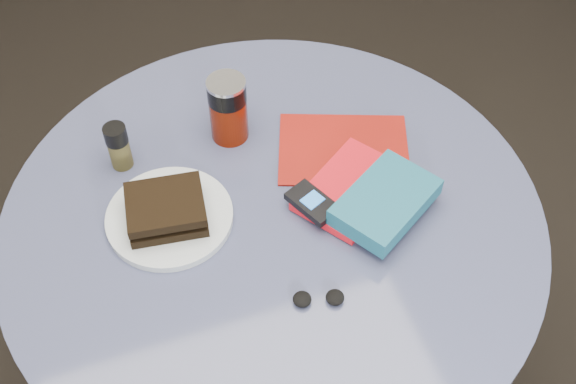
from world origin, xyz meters
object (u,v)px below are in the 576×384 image
object	(u,v)px
table	(274,263)
soda_can	(228,109)
novel	(385,202)
magazine	(344,149)
plate	(170,217)
headphones	(319,298)
sandwich	(166,209)
red_book	(351,189)
mp3_player	(312,203)
pepper_grinder	(118,146)

from	to	relation	value
table	soda_can	distance (m)	0.32
soda_can	novel	distance (m)	0.36
magazine	plate	bearing A→B (deg)	-150.95
table	headphones	bearing A→B (deg)	-86.18
table	sandwich	distance (m)	0.28
novel	red_book	bearing A→B (deg)	86.05
novel	mp3_player	distance (m)	0.13
pepper_grinder	headphones	bearing A→B (deg)	-58.85
soda_can	pepper_grinder	xyz separation A→B (m)	(-0.22, -0.01, -0.02)
plate	soda_can	world-z (taller)	soda_can
pepper_grinder	red_book	world-z (taller)	pepper_grinder
table	sandwich	size ratio (longest dim) A/B	6.64
pepper_grinder	novel	size ratio (longest dim) A/B	0.52
novel	headphones	world-z (taller)	novel
pepper_grinder	mp3_player	size ratio (longest dim) A/B	0.92
table	headphones	world-z (taller)	headphones
red_book	table	bearing A→B (deg)	144.31
sandwich	red_book	distance (m)	0.34
pepper_grinder	headphones	world-z (taller)	pepper_grinder
table	mp3_player	distance (m)	0.21
magazine	headphones	distance (m)	0.35
table	soda_can	bearing A→B (deg)	94.33
magazine	mp3_player	bearing A→B (deg)	-111.63
plate	mp3_player	world-z (taller)	mp3_player
soda_can	mp3_player	distance (m)	0.26
sandwich	magazine	xyz separation A→B (m)	(0.37, 0.06, -0.04)
table	mp3_player	xyz separation A→B (m)	(0.07, -0.02, 0.19)
magazine	novel	distance (m)	0.18
plate	sandwich	world-z (taller)	sandwich
soda_can	magazine	bearing A→B (deg)	-30.10
novel	headphones	size ratio (longest dim) A/B	2.06
soda_can	red_book	xyz separation A→B (m)	(0.17, -0.22, -0.06)
table	pepper_grinder	world-z (taller)	pepper_grinder
plate	soda_can	distance (m)	0.25
pepper_grinder	headphones	size ratio (longest dim) A/B	1.08
soda_can	red_book	distance (m)	0.29
plate	pepper_grinder	world-z (taller)	pepper_grinder
red_book	novel	bearing A→B (deg)	-97.02
sandwich	soda_can	size ratio (longest dim) A/B	1.07
sandwich	red_book	xyz separation A→B (m)	(0.34, -0.05, -0.03)
sandwich	novel	world-z (taller)	sandwich
pepper_grinder	novel	xyz separation A→B (m)	(0.43, -0.28, -0.01)
plate	headphones	world-z (taller)	headphones
table	red_book	world-z (taller)	red_book
plate	novel	bearing A→B (deg)	-17.92
soda_can	mp3_player	world-z (taller)	soda_can
table	pepper_grinder	xyz separation A→B (m)	(-0.24, 0.21, 0.21)
plate	red_book	world-z (taller)	red_book
novel	mp3_player	xyz separation A→B (m)	(-0.12, 0.05, -0.01)
table	soda_can	xyz separation A→B (m)	(-0.02, 0.22, 0.23)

